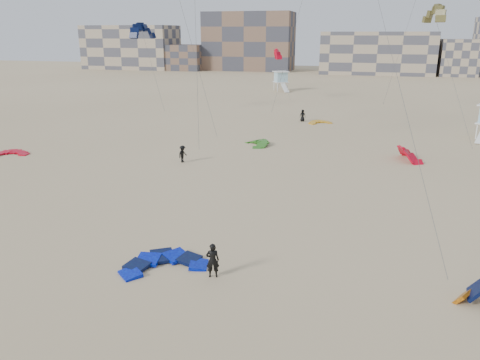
# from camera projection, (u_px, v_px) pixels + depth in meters

# --- Properties ---
(ground) EXTENTS (320.00, 320.00, 0.00)m
(ground) POSITION_uv_depth(u_px,v_px,m) (178.00, 284.00, 22.74)
(ground) COLOR #CDB389
(ground) RESTS_ON ground
(kite_ground_blue) EXTENTS (5.67, 5.74, 1.16)m
(kite_ground_blue) POSITION_uv_depth(u_px,v_px,m) (164.00, 267.00, 24.44)
(kite_ground_blue) COLOR #0129D4
(kite_ground_blue) RESTS_ON ground
(kite_ground_red) EXTENTS (4.26, 4.36, 0.90)m
(kite_ground_red) POSITION_uv_depth(u_px,v_px,m) (11.00, 155.00, 46.88)
(kite_ground_red) COLOR red
(kite_ground_red) RESTS_ON ground
(kite_ground_green) EXTENTS (4.95, 4.86, 1.91)m
(kite_ground_green) POSITION_uv_depth(u_px,v_px,m) (256.00, 145.00, 50.91)
(kite_ground_green) COLOR #277B1D
(kite_ground_green) RESTS_ON ground
(kite_ground_red_far) EXTENTS (4.48, 4.42, 3.74)m
(kite_ground_red_far) POSITION_uv_depth(u_px,v_px,m) (409.00, 160.00, 44.91)
(kite_ground_red_far) COLOR red
(kite_ground_red_far) RESTS_ON ground
(kite_ground_yellow) EXTENTS (4.11, 4.17, 0.80)m
(kite_ground_yellow) POSITION_uv_depth(u_px,v_px,m) (320.00, 123.00, 63.18)
(kite_ground_yellow) COLOR yellow
(kite_ground_yellow) RESTS_ON ground
(kitesurfer_main) EXTENTS (0.76, 0.62, 1.81)m
(kitesurfer_main) POSITION_uv_depth(u_px,v_px,m) (213.00, 260.00, 23.17)
(kitesurfer_main) COLOR black
(kitesurfer_main) RESTS_ON ground
(kitesurfer_c) EXTENTS (0.87, 1.16, 1.61)m
(kitesurfer_c) POSITION_uv_depth(u_px,v_px,m) (183.00, 154.00, 43.91)
(kitesurfer_c) COLOR black
(kitesurfer_c) RESTS_ON ground
(kitesurfer_e) EXTENTS (0.89, 0.69, 1.62)m
(kitesurfer_e) POSITION_uv_depth(u_px,v_px,m) (303.00, 116.00, 64.26)
(kitesurfer_e) COLOR black
(kitesurfer_e) RESTS_ON ground
(kite_fly_olive) EXTENTS (5.99, 12.48, 13.75)m
(kite_fly_olive) POSITION_uv_depth(u_px,v_px,m) (435.00, 16.00, 51.51)
(kite_fly_olive) COLOR olive
(kite_fly_olive) RESTS_ON ground
(kite_fly_navy) EXTENTS (6.37, 5.27, 12.38)m
(kite_fly_navy) POSITION_uv_depth(u_px,v_px,m) (142.00, 33.00, 66.16)
(kite_fly_navy) COLOR #041639
(kite_fly_navy) RESTS_ON ground
(kite_fly_red) EXTENTS (5.33, 7.19, 8.32)m
(kite_fly_red) POSITION_uv_depth(u_px,v_px,m) (278.00, 55.00, 81.08)
(kite_fly_red) COLOR red
(kite_fly_red) RESTS_ON ground
(lifeguard_tower_far) EXTENTS (3.89, 6.05, 4.03)m
(lifeguard_tower_far) POSITION_uv_depth(u_px,v_px,m) (281.00, 81.00, 97.85)
(lifeguard_tower_far) COLOR white
(lifeguard_tower_far) RESTS_ON ground
(condo_west_a) EXTENTS (30.00, 15.00, 14.00)m
(condo_west_a) POSITION_uv_depth(u_px,v_px,m) (131.00, 47.00, 157.73)
(condo_west_a) COLOR tan
(condo_west_a) RESTS_ON ground
(condo_west_b) EXTENTS (28.00, 14.00, 18.00)m
(condo_west_b) POSITION_uv_depth(u_px,v_px,m) (249.00, 41.00, 150.86)
(condo_west_b) COLOR brown
(condo_west_b) RESTS_ON ground
(condo_mid) EXTENTS (32.00, 16.00, 12.00)m
(condo_mid) POSITION_uv_depth(u_px,v_px,m) (377.00, 53.00, 138.13)
(condo_mid) COLOR tan
(condo_mid) RESTS_ON ground
(condo_fill_left) EXTENTS (12.00, 10.00, 8.00)m
(condo_fill_left) POSITION_uv_depth(u_px,v_px,m) (185.00, 58.00, 151.82)
(condo_fill_left) COLOR brown
(condo_fill_left) RESTS_ON ground
(condo_fill_right) EXTENTS (10.00, 10.00, 10.00)m
(condo_fill_right) POSITION_uv_depth(u_px,v_px,m) (458.00, 58.00, 131.12)
(condo_fill_right) COLOR tan
(condo_fill_right) RESTS_ON ground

